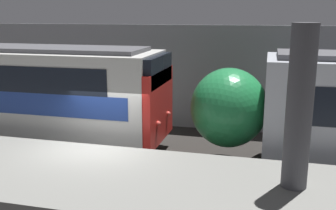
% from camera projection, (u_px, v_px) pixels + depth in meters
% --- Properties ---
extents(ground_plane, '(120.00, 120.00, 0.00)m').
position_uv_depth(ground_plane, '(99.00, 181.00, 11.58)').
color(ground_plane, '#282623').
extents(platform, '(40.00, 3.75, 1.13)m').
position_uv_depth(platform, '(67.00, 190.00, 9.68)').
color(platform, slate).
rests_on(platform, ground).
extents(station_rear_barrier, '(50.00, 0.15, 4.35)m').
position_uv_depth(station_rear_barrier, '(157.00, 76.00, 16.91)').
color(station_rear_barrier, gray).
rests_on(station_rear_barrier, ground).
extents(support_pillar_near, '(0.55, 0.55, 3.52)m').
position_uv_depth(support_pillar_near, '(299.00, 108.00, 8.21)').
color(support_pillar_near, '#47474C').
rests_on(support_pillar_near, platform).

